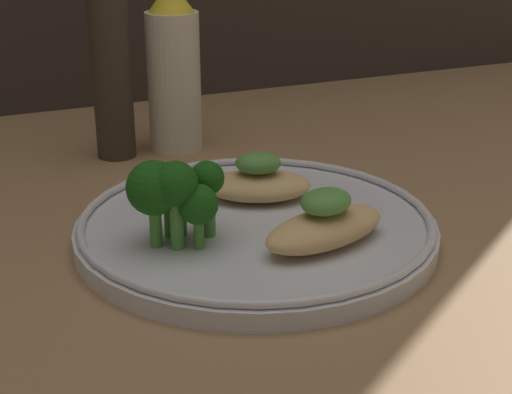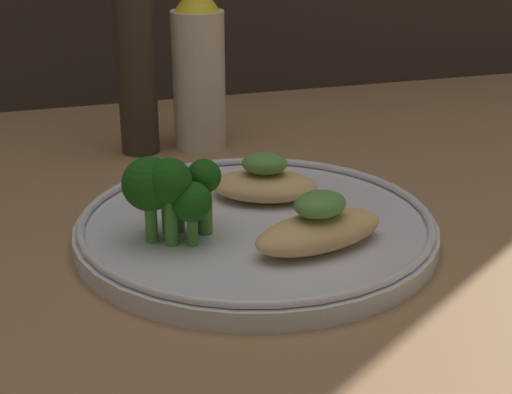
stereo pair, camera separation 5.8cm
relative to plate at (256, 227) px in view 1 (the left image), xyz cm
name	(u,v)px [view 1 (the left image)]	position (x,y,z in cm)	size (l,w,h in cm)	color
ground_plane	(256,245)	(0.00, 0.00, -1.49)	(180.00, 180.00, 1.00)	#936D47
plate	(256,227)	(0.00, 0.00, 0.00)	(27.14, 27.14, 2.00)	silver
grilled_meat_front	(325,224)	(2.89, -5.50, 1.92)	(10.91, 6.99, 4.11)	tan
grilled_meat_middle	(258,182)	(2.07, 4.40, 1.75)	(9.97, 8.36, 3.80)	tan
broccoli_bunch	(175,192)	(-6.59, -1.22, 4.30)	(7.10, 5.17, 6.37)	#4C8E38
sauce_bottle	(174,71)	(1.20, 23.19, 6.96)	(5.22, 5.22, 16.62)	beige
pepper_grinder	(111,68)	(-4.94, 23.19, 7.73)	(3.76, 3.76, 18.76)	#382D23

